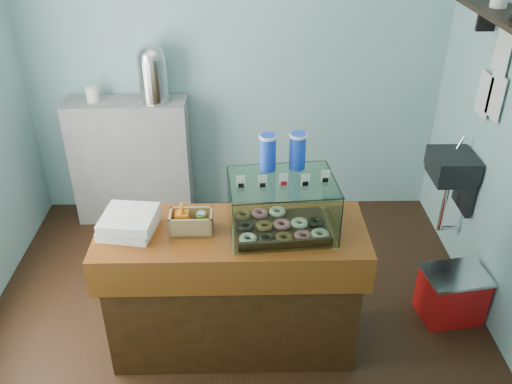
{
  "coord_description": "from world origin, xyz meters",
  "views": [
    {
      "loc": [
        0.09,
        -2.87,
        2.73
      ],
      "look_at": [
        0.15,
        -0.15,
        1.1
      ],
      "focal_mm": 38.0,
      "sensor_mm": 36.0,
      "label": 1
    }
  ],
  "objects_px": {
    "display_case": "(281,201)",
    "coffee_urn": "(153,72)",
    "red_cooler": "(452,294)",
    "counter": "(233,288)"
  },
  "relations": [
    {
      "from": "counter",
      "to": "red_cooler",
      "type": "bearing_deg",
      "value": 8.12
    },
    {
      "from": "coffee_urn",
      "to": "red_cooler",
      "type": "height_order",
      "value": "coffee_urn"
    },
    {
      "from": "display_case",
      "to": "red_cooler",
      "type": "bearing_deg",
      "value": 3.49
    },
    {
      "from": "display_case",
      "to": "coffee_urn",
      "type": "distance_m",
      "value": 1.81
    },
    {
      "from": "coffee_urn",
      "to": "display_case",
      "type": "bearing_deg",
      "value": -58.71
    },
    {
      "from": "display_case",
      "to": "coffee_urn",
      "type": "xyz_separation_m",
      "value": [
        -0.93,
        1.53,
        0.27
      ]
    },
    {
      "from": "counter",
      "to": "display_case",
      "type": "relative_size",
      "value": 2.5
    },
    {
      "from": "coffee_urn",
      "to": "red_cooler",
      "type": "distance_m",
      "value": 2.79
    },
    {
      "from": "counter",
      "to": "coffee_urn",
      "type": "distance_m",
      "value": 1.91
    },
    {
      "from": "red_cooler",
      "to": "counter",
      "type": "bearing_deg",
      "value": 179.31
    }
  ]
}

